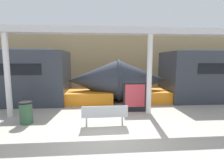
{
  "coord_description": "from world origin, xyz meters",
  "views": [
    {
      "loc": [
        -0.32,
        -5.58,
        2.52
      ],
      "look_at": [
        0.37,
        2.89,
        1.4
      ],
      "focal_mm": 28.0,
      "sensor_mm": 36.0,
      "label": 1
    }
  ],
  "objects_px": {
    "trash_bin": "(26,113)",
    "support_column_far": "(7,76)",
    "bench_near": "(105,114)",
    "support_column_near": "(149,75)",
    "poster_board": "(135,97)"
  },
  "relations": [
    {
      "from": "bench_near",
      "to": "support_column_far",
      "type": "relative_size",
      "value": 0.47
    },
    {
      "from": "bench_near",
      "to": "trash_bin",
      "type": "relative_size",
      "value": 1.98
    },
    {
      "from": "trash_bin",
      "to": "support_column_far",
      "type": "height_order",
      "value": "support_column_far"
    },
    {
      "from": "support_column_near",
      "to": "trash_bin",
      "type": "bearing_deg",
      "value": -169.58
    },
    {
      "from": "poster_board",
      "to": "support_column_far",
      "type": "height_order",
      "value": "support_column_far"
    },
    {
      "from": "bench_near",
      "to": "trash_bin",
      "type": "xyz_separation_m",
      "value": [
        -3.16,
        0.59,
        -0.05
      ]
    },
    {
      "from": "bench_near",
      "to": "support_column_near",
      "type": "xyz_separation_m",
      "value": [
        2.19,
        1.58,
        1.37
      ]
    },
    {
      "from": "trash_bin",
      "to": "support_column_near",
      "type": "distance_m",
      "value": 5.61
    },
    {
      "from": "trash_bin",
      "to": "support_column_near",
      "type": "height_order",
      "value": "support_column_near"
    },
    {
      "from": "trash_bin",
      "to": "support_column_far",
      "type": "relative_size",
      "value": 0.24
    },
    {
      "from": "support_column_near",
      "to": "bench_near",
      "type": "bearing_deg",
      "value": -144.25
    },
    {
      "from": "bench_near",
      "to": "support_column_far",
      "type": "xyz_separation_m",
      "value": [
        -4.26,
        1.58,
        1.37
      ]
    },
    {
      "from": "bench_near",
      "to": "poster_board",
      "type": "xyz_separation_m",
      "value": [
        1.57,
        1.87,
        0.26
      ]
    },
    {
      "from": "support_column_near",
      "to": "support_column_far",
      "type": "xyz_separation_m",
      "value": [
        -6.44,
        0.0,
        0.0
      ]
    },
    {
      "from": "bench_near",
      "to": "support_column_near",
      "type": "distance_m",
      "value": 3.02
    }
  ]
}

